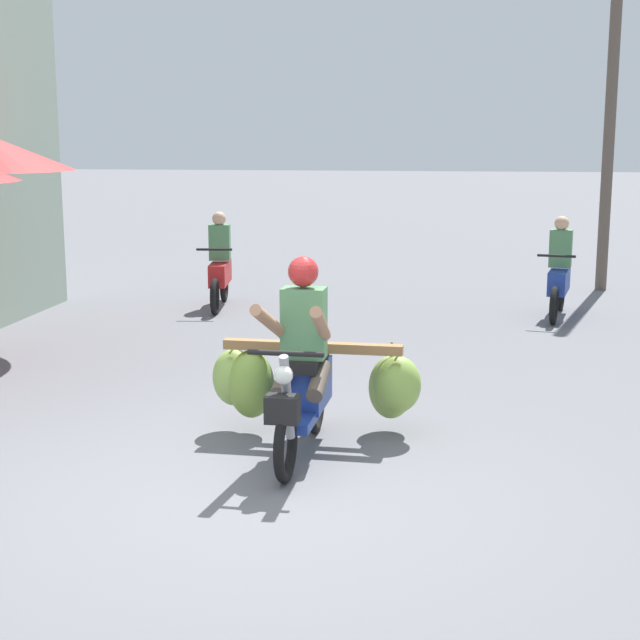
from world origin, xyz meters
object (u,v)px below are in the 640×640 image
motorbike_distant_ahead_right (220,269)px  utility_pole (612,93)px  motorbike_distant_ahead_left (559,276)px  motorbike_main_loaded (311,378)px

motorbike_distant_ahead_right → utility_pole: 6.78m
motorbike_distant_ahead_right → motorbike_distant_ahead_left: bearing=-0.6°
motorbike_distant_ahead_left → utility_pole: (0.93, 2.49, 2.57)m
motorbike_main_loaded → motorbike_distant_ahead_right: bearing=110.8°
motorbike_distant_ahead_left → motorbike_distant_ahead_right: size_ratio=0.99×
motorbike_distant_ahead_left → utility_pole: 3.70m
motorbike_distant_ahead_left → motorbike_main_loaded: bearing=-113.3°
motorbike_distant_ahead_right → utility_pole: size_ratio=0.26×
motorbike_main_loaded → motorbike_distant_ahead_left: 6.48m
motorbike_distant_ahead_left → utility_pole: bearing=69.6°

